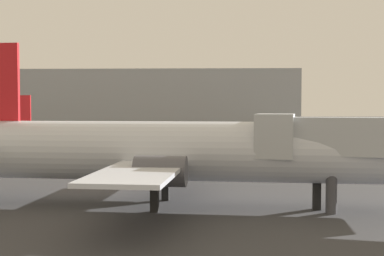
# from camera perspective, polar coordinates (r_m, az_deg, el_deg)

# --- Properties ---
(airplane_at_gate) EXTENTS (37.05, 23.62, 11.15)m
(airplane_at_gate) POSITION_cam_1_polar(r_m,az_deg,el_deg) (34.65, -1.66, -2.59)
(airplane_at_gate) COLOR silver
(airplane_at_gate) RESTS_ON ground_plane
(airplane_distant) EXTENTS (25.44, 21.19, 8.33)m
(airplane_distant) POSITION_cam_1_polar(r_m,az_deg,el_deg) (77.96, -12.22, -0.59)
(airplane_distant) COLOR white
(airplane_distant) RESTS_ON ground_plane
(terminal_building) EXTENTS (69.36, 21.09, 15.12)m
(terminal_building) POSITION_cam_1_polar(r_m,az_deg,el_deg) (127.70, -4.36, 2.87)
(terminal_building) COLOR #999EA3
(terminal_building) RESTS_ON ground_plane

